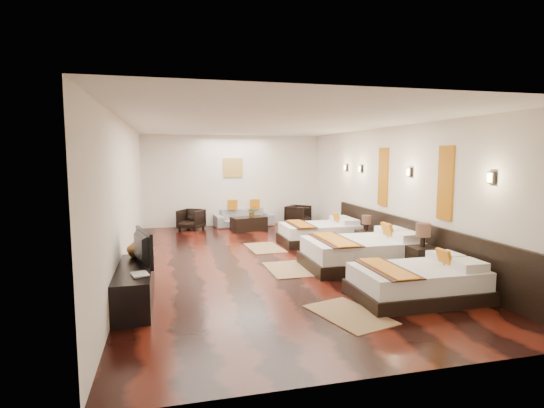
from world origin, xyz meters
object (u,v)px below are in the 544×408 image
object	(u,v)px
bed_far	(320,233)
tv_console	(135,286)
bed_near	(418,282)
table_plant	(252,212)
bed_mid	(364,252)
armchair_left	(191,219)
tv	(138,248)
coffee_table	(249,224)
nightstand_b	(366,238)
figurine	(137,247)
book	(132,276)
sofa	(244,218)
armchair_right	(298,215)
nightstand_a	(422,258)

from	to	relation	value
bed_far	tv_console	size ratio (longest dim) A/B	1.08
bed_near	table_plant	world-z (taller)	bed_near
bed_mid	bed_far	distance (m)	2.41
bed_far	tv_console	bearing A→B (deg)	-140.20
tv_console	armchair_left	distance (m)	6.30
bed_far	bed_near	bearing A→B (deg)	-90.00
tv	coffee_table	xyz separation A→B (m)	(2.73, 5.49, -0.61)
nightstand_b	figurine	distance (m)	5.29
bed_far	tv_console	world-z (taller)	bed_far
nightstand_b	book	world-z (taller)	nightstand_b
tv	table_plant	world-z (taller)	tv
sofa	table_plant	world-z (taller)	table_plant
bed_mid	tv_console	world-z (taller)	bed_mid
nightstand_b	tv_console	xyz separation A→B (m)	(-4.95, -2.49, -0.01)
figurine	table_plant	world-z (taller)	figurine
book	armchair_right	xyz separation A→B (m)	(4.50, 6.78, -0.26)
figurine	armchair_left	world-z (taller)	figurine
tv	armchair_right	bearing A→B (deg)	-51.36
book	figurine	bearing A→B (deg)	90.00
nightstand_a	sofa	size ratio (longest dim) A/B	0.54
bed_near	nightstand_b	world-z (taller)	nightstand_b
bed_far	nightstand_b	size ratio (longest dim) A/B	2.41
nightstand_a	coffee_table	world-z (taller)	nightstand_a
nightstand_a	armchair_left	distance (m)	7.03
sofa	figurine	bearing A→B (deg)	-121.03
tv	armchair_left	distance (m)	6.17
bed_near	figurine	size ratio (longest dim) A/B	5.91
sofa	armchair_right	bearing A→B (deg)	-10.02
armchair_left	book	bearing A→B (deg)	-66.58
bed_far	coffee_table	world-z (taller)	bed_far
tv	armchair_right	distance (m)	7.62
tv_console	table_plant	xyz separation A→B (m)	(2.88, 5.61, 0.27)
book	tv_console	bearing A→B (deg)	90.00
bed_far	table_plant	distance (m)	2.51
tv_console	bed_mid	bearing A→B (deg)	14.51
bed_mid	table_plant	distance (m)	4.72
nightstand_a	armchair_right	bearing A→B (deg)	94.22
tv	armchair_left	bearing A→B (deg)	-25.89
bed_mid	table_plant	world-z (taller)	bed_mid
bed_near	nightstand_a	distance (m)	1.29
book	sofa	xyz separation A→B (m)	(2.78, 6.92, -0.30)
bed_mid	sofa	world-z (taller)	bed_mid
figurine	coffee_table	world-z (taller)	figurine
book	table_plant	size ratio (longest dim) A/B	0.98
nightstand_b	table_plant	size ratio (longest dim) A/B	2.72
nightstand_b	armchair_right	distance (m)	3.84
book	table_plant	distance (m)	6.73
bed_far	figurine	bearing A→B (deg)	-146.06
nightstand_a	tv_console	world-z (taller)	nightstand_a
bed_near	figurine	bearing A→B (deg)	160.95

